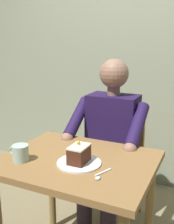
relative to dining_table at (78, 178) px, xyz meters
name	(u,v)px	position (x,y,z in m)	size (l,w,h in m)	color
cafe_rear_panel	(144,29)	(0.00, -1.35, 0.86)	(6.40, 0.12, 3.00)	gray
dining_table	(78,178)	(0.00, 0.00, 0.00)	(0.84, 0.67, 0.75)	olive
chair	(116,157)	(0.00, -0.66, -0.13)	(0.42, 0.42, 0.91)	olive
seated_person	(109,144)	(0.00, -0.49, 0.03)	(0.53, 0.58, 1.27)	#21133E
dessert_plate	(79,163)	(-0.03, 0.05, 0.12)	(0.24, 0.24, 0.01)	white
cake_slice	(79,154)	(-0.03, 0.05, 0.17)	(0.09, 0.13, 0.11)	#492214
coffee_cup	(20,153)	(0.27, 0.15, 0.16)	(0.12, 0.09, 0.09)	#A8C5B8
dessert_spoon	(100,175)	(-0.19, 0.13, 0.12)	(0.05, 0.14, 0.01)	silver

